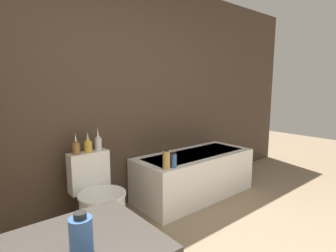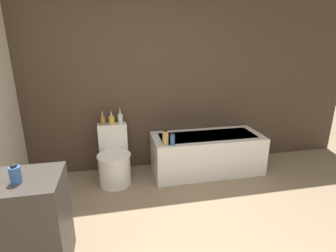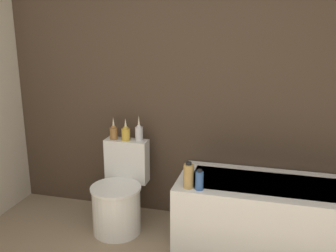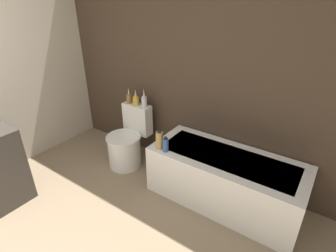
# 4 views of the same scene
# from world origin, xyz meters

# --- Properties ---
(wall_back_tiled) EXTENTS (6.40, 0.06, 2.60)m
(wall_back_tiled) POSITION_xyz_m (0.00, 2.36, 1.30)
(wall_back_tiled) COLOR #423326
(wall_back_tiled) RESTS_ON ground_plane
(bathtub) EXTENTS (1.55, 0.66, 0.55)m
(bathtub) POSITION_xyz_m (0.80, 1.98, 0.28)
(bathtub) COLOR white
(bathtub) RESTS_ON ground
(toilet) EXTENTS (0.43, 0.57, 0.75)m
(toilet) POSITION_xyz_m (-0.51, 1.93, 0.29)
(toilet) COLOR white
(toilet) RESTS_ON ground
(soap_bottle_glass) EXTENTS (0.08, 0.08, 0.14)m
(soap_bottle_glass) POSITION_xyz_m (-1.19, 0.57, 0.89)
(soap_bottle_glass) COLOR #335999
(soap_bottle_glass) RESTS_ON vanity_counter
(vase_gold) EXTENTS (0.07, 0.07, 0.20)m
(vase_gold) POSITION_xyz_m (-0.62, 2.14, 0.82)
(vase_gold) COLOR olive
(vase_gold) RESTS_ON toilet
(vase_silver) EXTENTS (0.08, 0.08, 0.20)m
(vase_silver) POSITION_xyz_m (-0.51, 2.14, 0.82)
(vase_silver) COLOR gold
(vase_silver) RESTS_ON toilet
(vase_bronze) EXTENTS (0.07, 0.07, 0.23)m
(vase_bronze) POSITION_xyz_m (-0.39, 2.16, 0.83)
(vase_bronze) COLOR silver
(vase_bronze) RESTS_ON toilet
(shampoo_bottle_tall) EXTENTS (0.08, 0.08, 0.21)m
(shampoo_bottle_tall) POSITION_xyz_m (0.14, 1.74, 0.64)
(shampoo_bottle_tall) COLOR tan
(shampoo_bottle_tall) RESTS_ON bathtub
(shampoo_bottle_short) EXTENTS (0.06, 0.06, 0.16)m
(shampoo_bottle_short) POSITION_xyz_m (0.23, 1.73, 0.62)
(shampoo_bottle_short) COLOR #335999
(shampoo_bottle_short) RESTS_ON bathtub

